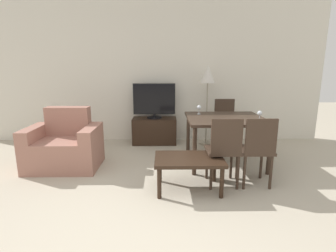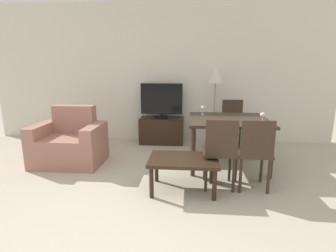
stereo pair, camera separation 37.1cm
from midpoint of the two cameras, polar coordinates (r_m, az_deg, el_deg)
name	(u,v)px [view 1 (the left image)]	position (r m, az deg, el deg)	size (l,w,h in m)	color
ground_plane	(134,240)	(2.51, -12.01, -23.28)	(18.00, 18.00, 0.00)	#B2A893
wall_back	(150,73)	(5.29, -5.91, 11.36)	(6.85, 0.06, 2.70)	silver
armchair	(65,147)	(4.26, -23.92, -4.16)	(1.01, 0.74, 0.87)	#9E6B5B
tv_stand	(155,131)	(5.14, -5.01, -1.04)	(0.84, 0.44, 0.50)	black
tv	(154,101)	(5.04, -5.14, 5.46)	(0.80, 0.28, 0.67)	black
coffee_table	(189,162)	(3.17, 1.23, -7.86)	(0.82, 0.56, 0.41)	black
dining_table	(225,122)	(4.04, 9.80, 0.74)	(1.15, 1.08, 0.72)	#38281E
dining_chair_near	(224,148)	(3.24, 8.91, -4.77)	(0.40, 0.40, 0.89)	#38281E
dining_chair_far	(225,120)	(4.92, 10.26, 1.20)	(0.40, 0.40, 0.89)	#38281E
dining_chair_near_right	(257,148)	(3.33, 15.80, -4.61)	(0.40, 0.40, 0.89)	#38281E
floor_lamp	(208,79)	(4.95, 6.51, 10.16)	(0.28, 0.28, 1.50)	gray
remote_primary	(212,153)	(3.28, 6.41, -6.02)	(0.04, 0.15, 0.02)	#38383D
wine_glass_left	(199,108)	(4.23, 4.28, 3.92)	(0.07, 0.07, 0.15)	silver
wine_glass_center	(260,114)	(3.84, 16.77, 2.52)	(0.07, 0.07, 0.15)	silver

